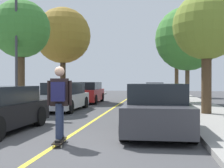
% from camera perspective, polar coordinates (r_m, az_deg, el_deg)
% --- Properties ---
extents(ground, '(80.00, 80.00, 0.00)m').
position_cam_1_polar(ground, '(7.06, -10.77, -11.63)').
color(ground, '#424244').
extents(center_line, '(0.12, 39.20, 0.01)m').
position_cam_1_polar(center_line, '(10.86, -3.83, -7.33)').
color(center_line, gold).
rests_on(center_line, ground).
extents(parked_car_left_near, '(1.84, 4.29, 1.42)m').
position_cam_1_polar(parked_car_left_near, '(15.03, -9.58, -2.51)').
color(parked_car_left_near, '#B7B7BC').
rests_on(parked_car_left_near, ground).
extents(parked_car_left_far, '(1.95, 4.40, 1.44)m').
position_cam_1_polar(parked_car_left_far, '(20.23, -4.90, -1.68)').
color(parked_car_left_far, maroon).
rests_on(parked_car_left_far, ground).
extents(parked_car_right_nearest, '(1.88, 4.08, 1.42)m').
position_cam_1_polar(parked_car_right_nearest, '(8.44, 8.86, -4.94)').
color(parked_car_right_nearest, '#38383D').
rests_on(parked_car_right_nearest, ground).
extents(parked_car_right_near, '(1.98, 4.27, 1.36)m').
position_cam_1_polar(parked_car_right_near, '(15.07, 8.57, -2.55)').
color(parked_car_right_near, '#BCAD89').
rests_on(parked_car_right_near, ground).
extents(parked_car_right_far, '(1.99, 4.42, 1.32)m').
position_cam_1_polar(parked_car_right_far, '(20.89, 8.48, -1.77)').
color(parked_car_right_far, navy).
rests_on(parked_car_right_far, ground).
extents(parked_car_right_farthest, '(1.88, 4.37, 1.40)m').
position_cam_1_polar(parked_car_right_farthest, '(27.44, 8.41, -1.18)').
color(parked_car_right_farthest, '#38383D').
rests_on(parked_car_right_farthest, ground).
extents(street_tree_left_nearest, '(2.95, 2.95, 5.51)m').
position_cam_1_polar(street_tree_left_nearest, '(15.67, -17.52, 10.23)').
color(street_tree_left_nearest, '#4C3823').
rests_on(street_tree_left_nearest, sidewalk_left).
extents(street_tree_left_near, '(4.14, 4.14, 6.85)m').
position_cam_1_polar(street_tree_left_near, '(22.07, -9.69, 9.38)').
color(street_tree_left_near, '#3D2D1E').
rests_on(street_tree_left_near, sidewalk_left).
extents(street_tree_right_nearest, '(2.83, 2.83, 5.10)m').
position_cam_1_polar(street_tree_right_nearest, '(12.98, 18.18, 10.66)').
color(street_tree_right_nearest, '#4C3823').
rests_on(street_tree_right_nearest, sidewalk_right).
extents(street_tree_right_near, '(4.22, 4.22, 6.28)m').
position_cam_1_polar(street_tree_right_near, '(19.84, 14.68, 8.64)').
color(street_tree_right_near, brown).
rests_on(street_tree_right_near, sidewalk_right).
extents(street_tree_right_far, '(2.84, 2.84, 5.96)m').
position_cam_1_polar(street_tree_right_far, '(28.77, 12.65, 6.73)').
color(street_tree_right_far, '#4C3823').
rests_on(street_tree_right_far, sidewalk_right).
extents(streetlamp, '(0.36, 0.24, 5.86)m').
position_cam_1_polar(streetlamp, '(14.30, -18.40, 8.48)').
color(streetlamp, '#38383D').
rests_on(streetlamp, sidewalk_left).
extents(skateboard, '(0.34, 0.86, 0.10)m').
position_cam_1_polar(skateboard, '(6.99, -10.30, -11.01)').
color(skateboard, black).
rests_on(skateboard, ground).
extents(skateboarder, '(0.59, 0.71, 1.73)m').
position_cam_1_polar(skateboarder, '(6.83, -10.36, -2.87)').
color(skateboarder, black).
rests_on(skateboarder, skateboard).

